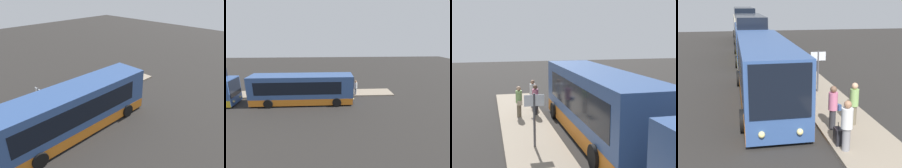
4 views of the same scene
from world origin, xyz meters
The scene contains 10 objects.
ground centered at (0.00, 0.00, 0.00)m, with size 80.00×80.00×0.00m, color #2B2826.
platform centered at (0.00, 2.89, 0.07)m, with size 20.00×2.58×0.13m.
bus_lead centered at (-1.04, -0.16, 1.58)m, with size 11.01×2.76×3.19m.
bus_second centered at (-13.25, -0.16, 1.72)m, with size 10.30×2.81×3.85m.
bus_third centered at (-26.53, -0.16, 1.88)m, with size 12.21×2.81×4.20m.
passenger_boarding centered at (3.03, 3.06, 1.10)m, with size 0.55×0.38×1.78m.
passenger_waiting centered at (5.18, 1.96, 1.10)m, with size 0.51×0.51×1.78m.
passenger_with_bags centered at (3.33, 2.09, 1.10)m, with size 0.54×0.62×1.78m.
suitcase centered at (4.68, 1.85, 0.43)m, with size 0.44×0.23×0.84m.
sign_post centered at (-1.91, 2.90, 1.63)m, with size 0.10×0.84×2.29m.
Camera 4 is at (14.39, -1.66, 5.10)m, focal length 50.00 mm.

